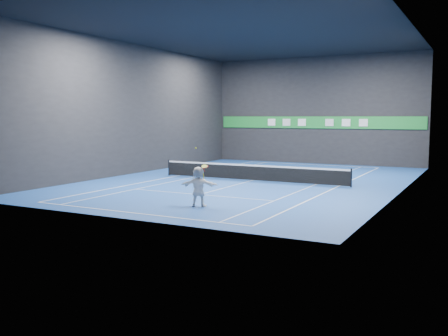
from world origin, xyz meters
The scene contains 20 objects.
ground centered at (0.00, 0.00, 0.00)m, with size 26.00×26.00×0.00m, color #1C489C.
ceiling centered at (0.00, 0.00, 9.00)m, with size 26.00×26.00×0.00m, color black.
wall_back centered at (0.00, 13.00, 4.50)m, with size 18.00×0.10×9.00m, color black.
wall_front centered at (0.00, -13.00, 4.50)m, with size 18.00×0.10×9.00m, color black.
wall_left centered at (-9.00, 0.00, 4.50)m, with size 0.10×26.00×9.00m, color black.
wall_right centered at (9.00, 0.00, 4.50)m, with size 0.10×26.00×9.00m, color black.
baseline_near centered at (0.00, -11.89, 0.00)m, with size 10.98×0.08×0.01m, color white.
baseline_far centered at (0.00, 11.89, 0.00)m, with size 10.98×0.08×0.01m, color white.
sideline_doubles_left centered at (-5.49, 0.00, 0.00)m, with size 0.08×23.78×0.01m, color white.
sideline_doubles_right centered at (5.49, 0.00, 0.00)m, with size 0.08×23.78×0.01m, color white.
sideline_singles_left centered at (-4.11, 0.00, 0.00)m, with size 0.06×23.78×0.01m, color white.
sideline_singles_right centered at (4.11, 0.00, 0.00)m, with size 0.06×23.78×0.01m, color white.
service_line_near centered at (0.00, -6.40, 0.00)m, with size 8.23×0.06×0.01m, color white.
service_line_far centered at (0.00, 6.40, 0.00)m, with size 8.23×0.06×0.01m, color white.
center_service_line centered at (0.00, 0.00, 0.00)m, with size 0.06×12.80×0.01m, color white.
player centered at (1.70, -9.32, 0.89)m, with size 1.66×0.53×1.79m, color white.
tennis_ball centered at (1.46, -9.15, 2.58)m, with size 0.07×0.07×0.07m, color #CFE926.
tennis_net centered at (0.00, 0.00, 0.54)m, with size 12.50×0.10×1.07m.
sponsor_banner centered at (0.00, 12.93, 3.50)m, with size 17.64×0.11×1.00m.
tennis_racket centered at (1.98, -9.28, 1.73)m, with size 0.38×0.34×0.64m.
Camera 1 is at (12.90, -28.14, 3.96)m, focal length 40.00 mm.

